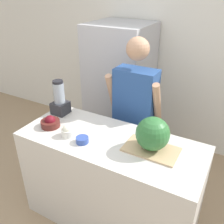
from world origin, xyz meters
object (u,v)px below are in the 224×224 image
person (134,117)px  bowl_small_blue (82,140)px  watermelon (153,134)px  bowl_cream (68,131)px  bowl_cherries (50,123)px  refrigerator (120,89)px  blender (60,100)px

person → bowl_small_blue: 0.75m
watermelon → bowl_cream: size_ratio=2.39×
watermelon → bowl_cream: bearing=-166.4°
bowl_cherries → refrigerator: bearing=88.7°
watermelon → blender: blender is taller
bowl_cherries → bowl_cream: 0.24m
watermelon → blender: (-1.02, 0.13, -0.00)m
refrigerator → bowl_cream: 1.39m
bowl_cherries → blender: size_ratio=0.49×
watermelon → bowl_small_blue: size_ratio=2.49×
refrigerator → watermelon: 1.53m
bowl_cream → bowl_small_blue: 0.17m
person → refrigerator: bearing=128.1°
bowl_cream → blender: blender is taller
bowl_cherries → bowl_cream: bearing=-11.4°
refrigerator → person: (0.52, -0.66, 0.02)m
blender → person: bearing=33.4°
refrigerator → blender: bearing=-96.2°
bowl_cherries → blender: bearing=108.7°
watermelon → bowl_small_blue: 0.58m
person → watermelon: size_ratio=6.36×
watermelon → bowl_cream: (-0.70, -0.17, -0.10)m
refrigerator → watermelon: bearing=-52.9°
refrigerator → bowl_cherries: refrigerator is taller
watermelon → blender: 1.03m
bowl_cream → bowl_small_blue: bearing=-7.1°
bowl_cream → refrigerator: bearing=98.6°
bowl_cherries → bowl_small_blue: bearing=-9.6°
person → bowl_cream: 0.79m
watermelon → bowl_small_blue: (-0.54, -0.19, -0.12)m
blender → watermelon: bearing=-7.2°
person → watermelon: person is taller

